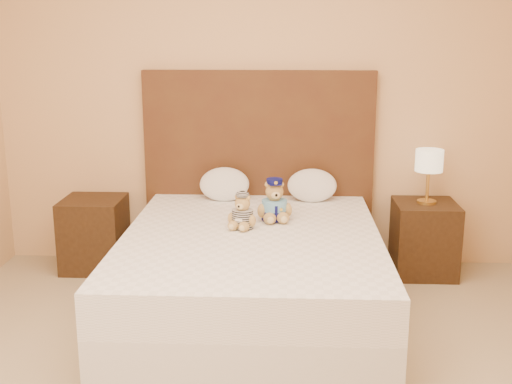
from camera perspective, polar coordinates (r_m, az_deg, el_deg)
room_walls at (r=3.09m, az=-1.20°, el=14.69°), size 4.04×4.52×2.72m
bed at (r=4.11m, az=-0.39°, el=-7.36°), size 1.60×2.00×0.55m
headboard at (r=4.94m, az=0.23°, el=2.06°), size 1.75×0.08×1.50m
nightstand_left at (r=5.07m, az=-14.17°, el=-3.62°), size 0.45×0.45×0.55m
nightstand_right at (r=4.97m, az=14.72°, el=-4.02°), size 0.45×0.45×0.55m
lamp at (r=4.83m, az=15.13°, el=2.48°), size 0.20×0.20×0.40m
teddy_police at (r=4.26m, az=1.65°, el=-0.71°), size 0.28×0.28×0.28m
teddy_prisoner at (r=4.09m, az=-1.21°, el=-1.71°), size 0.25×0.25×0.23m
pillow_left at (r=4.80m, az=-2.83°, el=0.84°), size 0.37×0.24×0.26m
pillow_right at (r=4.78m, az=5.01°, el=0.73°), size 0.37×0.24×0.26m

